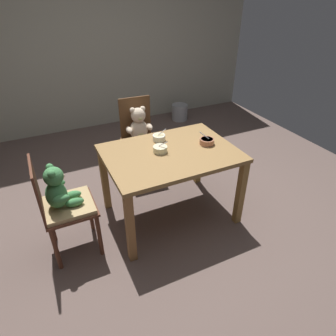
{
  "coord_description": "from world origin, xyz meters",
  "views": [
    {
      "loc": [
        -1.01,
        -2.06,
        1.99
      ],
      "look_at": [
        0.0,
        0.05,
        0.52
      ],
      "focal_mm": 31.3,
      "sensor_mm": 36.0,
      "label": 1
    }
  ],
  "objects": [
    {
      "name": "ground_plane",
      "position": [
        0.0,
        0.0,
        -0.02
      ],
      "size": [
        5.2,
        5.2,
        0.04
      ],
      "color": "brown"
    },
    {
      "name": "teddy_chair_far_center",
      "position": [
        0.01,
        0.84,
        0.58
      ],
      "size": [
        0.42,
        0.41,
        0.93
      ],
      "rotation": [
        0.0,
        0.0,
        -1.63
      ],
      "color": "brown",
      "rests_on": "ground_plane"
    },
    {
      "name": "porridge_bowl_terracotta_near_right",
      "position": [
        0.37,
        -0.01,
        0.75
      ],
      "size": [
        0.14,
        0.14,
        0.12
      ],
      "color": "#B16F52",
      "rests_on": "dining_table"
    },
    {
      "name": "metal_pail",
      "position": [
        1.23,
        2.15,
        0.13
      ],
      "size": [
        0.27,
        0.27,
        0.27
      ],
      "primitive_type": "cylinder",
      "color": "#93969B",
      "rests_on": "ground_plane"
    },
    {
      "name": "teddy_chair_near_left",
      "position": [
        -0.99,
        -0.05,
        0.56
      ],
      "size": [
        0.41,
        0.41,
        0.91
      ],
      "rotation": [
        0.0,
        0.0,
        -0.0
      ],
      "color": "#522C1D",
      "rests_on": "ground_plane"
    },
    {
      "name": "porridge_bowl_cream_center",
      "position": [
        -0.08,
        0.03,
        0.75
      ],
      "size": [
        0.13,
        0.13,
        0.12
      ],
      "color": "beige",
      "rests_on": "dining_table"
    },
    {
      "name": "porridge_bowl_white_far_center",
      "position": [
        0.0,
        0.25,
        0.75
      ],
      "size": [
        0.13,
        0.12,
        0.11
      ],
      "color": "silver",
      "rests_on": "dining_table"
    },
    {
      "name": "dining_table",
      "position": [
        0.0,
        0.0,
        0.62
      ],
      "size": [
        1.17,
        0.86,
        0.72
      ],
      "color": "olive",
      "rests_on": "ground_plane"
    },
    {
      "name": "wall_rear",
      "position": [
        0.0,
        2.56,
        1.44
      ],
      "size": [
        5.2,
        0.08,
        2.87
      ],
      "primitive_type": "cube",
      "color": "#9B9A8A",
      "rests_on": "ground_plane"
    }
  ]
}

